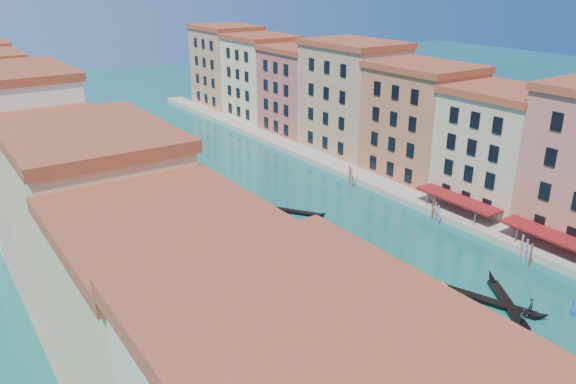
% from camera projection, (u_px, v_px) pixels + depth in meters
% --- Properties ---
extents(left_bank_palazzos, '(12.80, 128.40, 21.00)m').
position_uv_depth(left_bank_palazzos, '(38.00, 166.00, 69.30)').
color(left_bank_palazzos, '#C2B18C').
rests_on(left_bank_palazzos, ground).
extents(right_bank_palazzos, '(12.80, 128.40, 21.00)m').
position_uv_depth(right_bank_palazzos, '(374.00, 109.00, 98.94)').
color(right_bank_palazzos, '#B0473B').
rests_on(right_bank_palazzos, ground).
extents(quay, '(4.00, 140.00, 1.00)m').
position_uv_depth(quay, '(337.00, 167.00, 98.07)').
color(quay, '#A29983').
rests_on(quay, ground).
extents(restaurant_awnings, '(3.20, 44.55, 3.12)m').
position_uv_depth(restaurant_awnings, '(567.00, 242.00, 64.88)').
color(restaurant_awnings, maroon).
rests_on(restaurant_awnings, ground).
extents(mooring_poles_right, '(1.44, 54.24, 3.20)m').
position_uv_depth(mooring_poles_right, '(505.00, 243.00, 68.34)').
color(mooring_poles_right, '#50341B').
rests_on(mooring_poles_right, ground).
extents(vaporetto_far, '(8.99, 23.36, 3.39)m').
position_uv_depth(vaporetto_far, '(215.00, 206.00, 78.70)').
color(vaporetto_far, beige).
rests_on(vaporetto_far, ground).
extents(gondola_fore, '(5.01, 11.41, 2.37)m').
position_uv_depth(gondola_fore, '(491.00, 301.00, 57.83)').
color(gondola_fore, black).
rests_on(gondola_fore, ground).
extents(gondola_right, '(7.36, 10.32, 2.37)m').
position_uv_depth(gondola_right, '(509.00, 304.00, 57.24)').
color(gondola_right, black).
rests_on(gondola_right, ground).
extents(gondola_far, '(6.72, 9.19, 1.51)m').
position_uv_depth(gondola_far, '(292.00, 211.00, 80.23)').
color(gondola_far, black).
rests_on(gondola_far, ground).
extents(motorboat_mid, '(2.38, 6.68, 1.37)m').
position_uv_depth(motorboat_mid, '(239.00, 231.00, 73.35)').
color(motorboat_mid, white).
rests_on(motorboat_mid, ground).
extents(motorboat_far, '(2.83, 6.67, 1.34)m').
position_uv_depth(motorboat_far, '(176.00, 157.00, 103.22)').
color(motorboat_far, white).
rests_on(motorboat_far, ground).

